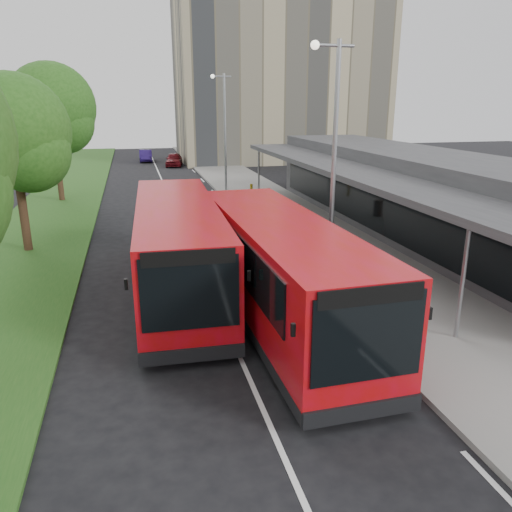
{
  "coord_description": "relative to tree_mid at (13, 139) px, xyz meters",
  "views": [
    {
      "loc": [
        -2.34,
        -13.68,
        6.26
      ],
      "look_at": [
        1.35,
        1.28,
        1.5
      ],
      "focal_mm": 35.0,
      "sensor_mm": 36.0,
      "label": 1
    }
  ],
  "objects": [
    {
      "name": "bollard",
      "position": [
        12.06,
        8.52,
        -4.15
      ],
      "size": [
        0.18,
        0.18,
        1.06
      ],
      "primitive_type": "cylinder",
      "rotation": [
        0.0,
        0.0,
        0.03
      ],
      "color": "yellow",
      "rests_on": "pavement"
    },
    {
      "name": "car_far",
      "position": [
        6.2,
        34.32,
        -4.21
      ],
      "size": [
        1.41,
        3.83,
        1.25
      ],
      "primitive_type": "imported",
      "rotation": [
        0.0,
        0.0,
        -0.02
      ],
      "color": "navy",
      "rests_on": "ground"
    },
    {
      "name": "ground",
      "position": [
        7.01,
        -9.05,
        -4.83
      ],
      "size": [
        120.0,
        120.0,
        0.0
      ],
      "primitive_type": "plane",
      "color": "black",
      "rests_on": "ground"
    },
    {
      "name": "bus_main",
      "position": [
        8.65,
        -9.58,
        -3.26
      ],
      "size": [
        3.04,
        10.91,
        3.07
      ],
      "rotation": [
        0.0,
        0.0,
        0.02
      ],
      "color": "#B0091B",
      "rests_on": "ground"
    },
    {
      "name": "station_building",
      "position": [
        17.87,
        -1.05,
        -2.79
      ],
      "size": [
        7.7,
        26.0,
        4.0
      ],
      "color": "#313134",
      "rests_on": "ground"
    },
    {
      "name": "kerb_dashes",
      "position": [
        10.31,
        9.95,
        -4.83
      ],
      "size": [
        0.12,
        56.0,
        0.01
      ],
      "color": "silver",
      "rests_on": "ground"
    },
    {
      "name": "car_near",
      "position": [
        8.87,
        29.36,
        -4.16
      ],
      "size": [
        2.15,
        4.14,
        1.35
      ],
      "primitive_type": "imported",
      "rotation": [
        0.0,
        0.0,
        -0.15
      ],
      "color": "#5A0C13",
      "rests_on": "ground"
    },
    {
      "name": "bus_second",
      "position": [
        5.98,
        -6.46,
        -3.25
      ],
      "size": [
        3.19,
        10.99,
        3.08
      ],
      "rotation": [
        0.0,
        0.0,
        -0.04
      ],
      "color": "#B0091B",
      "rests_on": "ground"
    },
    {
      "name": "tree_far",
      "position": [
        -0.0,
        12.0,
        0.8
      ],
      "size": [
        5.43,
        5.43,
        8.72
      ],
      "color": "black",
      "rests_on": "ground"
    },
    {
      "name": "grass_verge",
      "position": [
        0.01,
        10.95,
        -4.78
      ],
      "size": [
        5.0,
        80.0,
        0.1
      ],
      "primitive_type": "cube",
      "color": "#1F4F19",
      "rests_on": "ground"
    },
    {
      "name": "litter_bin",
      "position": [
        13.04,
        2.28,
        -4.24
      ],
      "size": [
        0.62,
        0.62,
        0.89
      ],
      "primitive_type": "cylinder",
      "rotation": [
        0.0,
        0.0,
        0.32
      ],
      "color": "#3E2619",
      "rests_on": "pavement"
    },
    {
      "name": "lamp_post_far",
      "position": [
        11.13,
        12.95,
        -0.12
      ],
      "size": [
        1.44,
        0.28,
        8.0
      ],
      "color": "gray",
      "rests_on": "pavement"
    },
    {
      "name": "lane_centre_line",
      "position": [
        7.01,
        5.95,
        -4.83
      ],
      "size": [
        0.12,
        70.0,
        0.01
      ],
      "primitive_type": "cube",
      "color": "silver",
      "rests_on": "ground"
    },
    {
      "name": "lamp_post_near",
      "position": [
        11.13,
        -7.05,
        -0.12
      ],
      "size": [
        1.44,
        0.28,
        8.0
      ],
      "color": "gray",
      "rests_on": "pavement"
    },
    {
      "name": "tree_mid",
      "position": [
        0.0,
        0.0,
        0.0
      ],
      "size": [
        4.66,
        4.66,
        7.49
      ],
      "color": "black",
      "rests_on": "ground"
    },
    {
      "name": "office_block",
      "position": [
        21.01,
        32.95,
        4.17
      ],
      "size": [
        22.0,
        12.0,
        18.0
      ],
      "primitive_type": "cube",
      "color": "tan",
      "rests_on": "ground"
    },
    {
      "name": "pavement",
      "position": [
        13.01,
        10.95,
        -4.76
      ],
      "size": [
        5.0,
        80.0,
        0.15
      ],
      "primitive_type": "cube",
      "color": "gray",
      "rests_on": "ground"
    }
  ]
}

